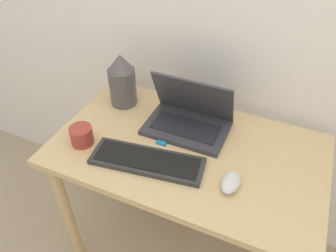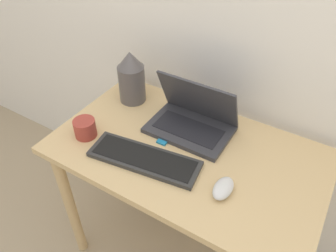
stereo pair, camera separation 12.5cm
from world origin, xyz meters
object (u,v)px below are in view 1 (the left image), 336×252
Objects in this scene: keyboard at (147,161)px; mouse at (231,182)px; laptop at (189,117)px; vase at (122,80)px; mp3_player at (163,140)px; mug at (82,135)px.

keyboard is 0.32m from mouse.
vase reaches higher than laptop.
laptop is at bearing 76.22° from keyboard.
keyboard is at bearing -48.01° from vase.
laptop reaches higher than keyboard.
mp3_player is at bearing -114.60° from laptop.
mug reaches higher than mp3_player.
mp3_player is (0.28, -0.17, -0.12)m from vase.
laptop is 0.28m from keyboard.
mouse is at bearing -44.36° from laptop.
mp3_player is 0.61× the size of mug.
laptop reaches higher than mouse.
vase is 0.32m from mug.
laptop is 3.80× the size of mug.
vase is at bearing 131.99° from keyboard.
mouse is 0.33m from mp3_player.
mouse is at bearing -25.92° from vase.
vase is 2.77× the size of mug.
keyboard is 0.29m from mug.
keyboard is 0.13m from mp3_player.
mug reaches higher than mouse.
mouse is 1.22× the size of mug.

